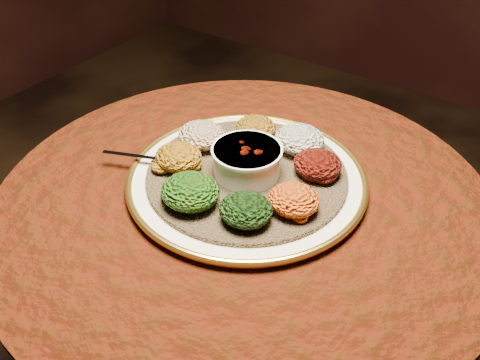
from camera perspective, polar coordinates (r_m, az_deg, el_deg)
The scene contains 13 objects.
table at distance 1.15m, azimuth 0.37°, elevation -8.66°, with size 0.96×0.96×0.73m.
platter at distance 1.04m, azimuth 0.72°, elevation 0.07°, with size 0.55×0.55×0.02m.
injera at distance 1.04m, azimuth 0.72°, elevation 0.54°, with size 0.39×0.39×0.01m, color brown.
stew_bowl at distance 1.02m, azimuth 0.74°, elevation 2.24°, with size 0.14×0.14×0.06m.
spoon at distance 1.07m, azimuth -8.51°, elevation 2.22°, with size 0.15×0.07×0.01m.
portion_ayib at distance 1.09m, azimuth 6.37°, elevation 4.34°, with size 0.10×0.10×0.05m, color beige.
portion_kitfo at distance 1.03m, azimuth 8.27°, elevation 1.68°, with size 0.09×0.09×0.04m, color black.
portion_tikil at distance 0.94m, azimuth 5.76°, elevation -2.11°, with size 0.09×0.09×0.04m, color #A8730E.
portion_gomen at distance 0.92m, azimuth 0.62°, elevation -3.18°, with size 0.09×0.09×0.05m, color black.
portion_mixveg at distance 0.95m, azimuth -5.32°, elevation -1.22°, with size 0.11×0.10×0.05m, color #9B2E0A.
portion_kik at distance 1.05m, azimuth -6.58°, elevation 2.49°, with size 0.09×0.09×0.04m, color #A4620E.
portion_timatim at distance 1.10m, azimuth -4.11°, elevation 4.81°, with size 0.10×0.09×0.05m, color maroon.
portion_shiro at distance 1.13m, azimuth 1.70°, elevation 5.64°, with size 0.09×0.08×0.04m, color #8B5110.
Camera 1 is at (0.45, -0.66, 1.38)m, focal length 40.00 mm.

